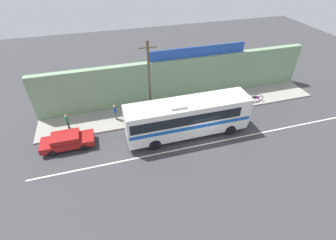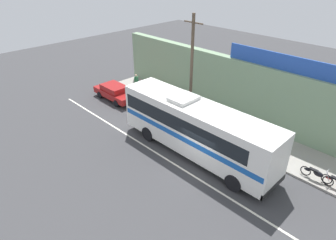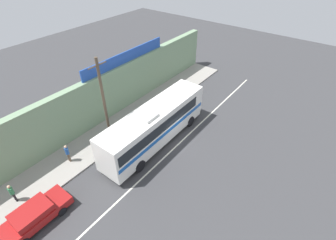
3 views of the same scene
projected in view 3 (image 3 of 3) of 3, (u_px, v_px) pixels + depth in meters
ground_plane at (173, 139)px, 22.74m from camera, size 70.00×70.00×0.00m
sidewalk_slab at (132, 118)px, 25.20m from camera, size 30.00×3.60×0.14m
storefront_facade at (114, 92)px, 24.82m from camera, size 30.00×0.70×4.80m
storefront_billboard at (126, 57)px, 24.34m from camera, size 10.64×0.12×1.10m
road_center_stripe at (180, 143)px, 22.36m from camera, size 30.00×0.14×0.01m
intercity_bus at (154, 124)px, 21.19m from camera, size 11.32×2.63×3.78m
parked_car at (34, 215)px, 15.84m from camera, size 4.50×1.88×1.37m
utility_pole at (105, 105)px, 19.31m from camera, size 1.60×0.22×8.21m
motorcycle_blue at (185, 86)px, 29.44m from camera, size 1.91×0.56×0.94m
motorcycle_purple at (180, 90)px, 28.63m from camera, size 1.94×0.56×0.94m
motorcycle_red at (175, 95)px, 27.83m from camera, size 1.90×0.56×0.94m
pedestrian_by_curb at (12, 192)px, 16.85m from camera, size 0.30×0.48×1.60m
pedestrian_far_right at (67, 152)px, 19.81m from camera, size 0.30×0.48×1.69m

